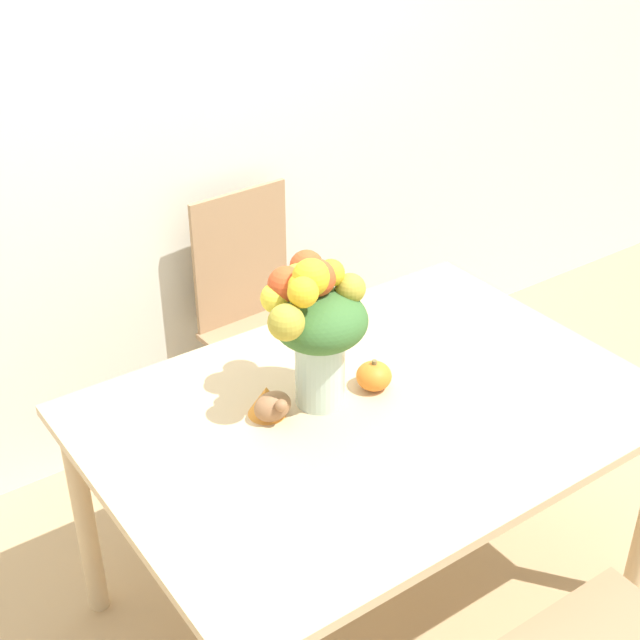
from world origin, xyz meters
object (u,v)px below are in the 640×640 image
flower_vase (315,321)px  turkey_figurine (269,403)px  dining_chair_near_window (262,321)px  pumpkin (374,376)px

flower_vase → turkey_figurine: bearing=174.6°
dining_chair_near_window → pumpkin: bearing=-103.1°
pumpkin → turkey_figurine: bearing=169.4°
turkey_figurine → dining_chair_near_window: dining_chair_near_window is taller
flower_vase → pumpkin: size_ratio=4.39×
turkey_figurine → dining_chair_near_window: (0.47, 0.81, -0.30)m
turkey_figurine → flower_vase: bearing=-5.4°
pumpkin → dining_chair_near_window: 0.93m
dining_chair_near_window → turkey_figurine: bearing=-122.7°
turkey_figurine → dining_chair_near_window: 0.98m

